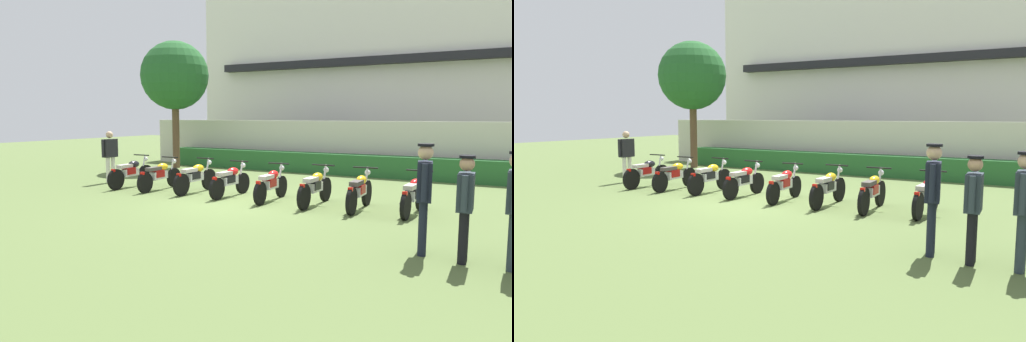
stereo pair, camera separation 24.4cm
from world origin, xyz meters
TOP-DOWN VIEW (x-y plane):
  - ground at (0.00, 0.00)m, footprint 60.00×60.00m
  - building at (0.00, 14.99)m, footprint 18.82×6.50m
  - compound_wall at (0.00, 7.63)m, footprint 17.88×0.30m
  - hedge_row at (0.00, 6.93)m, footprint 14.30×0.70m
  - parked_car at (-2.32, 9.81)m, footprint 4.66×2.43m
  - tree_near_inspector at (-6.50, 5.71)m, footprint 2.81×2.81m
  - motorcycle_in_row_0 at (-4.20, 0.75)m, footprint 0.60×1.95m
  - motorcycle_in_row_1 at (-3.07, 0.77)m, footprint 0.60×1.91m
  - motorcycle_in_row_2 at (-1.84, 0.87)m, footprint 0.60×1.89m
  - motorcycle_in_row_3 at (-0.64, 0.83)m, footprint 0.60×1.81m
  - motorcycle_in_row_4 at (0.64, 0.80)m, footprint 0.60×1.86m
  - motorcycle_in_row_5 at (1.86, 0.80)m, footprint 0.60×1.96m
  - motorcycle_in_row_6 at (2.98, 0.77)m, footprint 0.60×1.90m
  - motorcycle_in_row_7 at (4.17, 0.88)m, footprint 0.60×1.89m
  - inspector_person at (-5.52, 1.16)m, footprint 0.23×0.68m
  - officer_0 at (4.93, -2.12)m, footprint 0.30×0.68m
  - officer_1 at (5.54, -2.27)m, footprint 0.24×0.65m

SIDE VIEW (x-z plane):
  - ground at x=0.00m, z-range 0.00..0.00m
  - hedge_row at x=0.00m, z-range 0.00..0.77m
  - motorcycle_in_row_4 at x=0.64m, z-range -0.03..0.92m
  - motorcycle_in_row_3 at x=-0.64m, z-range -0.03..0.92m
  - motorcycle_in_row_1 at x=-3.07m, z-range -0.03..0.92m
  - motorcycle_in_row_7 at x=4.17m, z-range -0.03..0.93m
  - motorcycle_in_row_5 at x=1.86m, z-range -0.03..0.94m
  - motorcycle_in_row_2 at x=-1.84m, z-range -0.03..0.94m
  - motorcycle_in_row_0 at x=-4.20m, z-range -0.03..0.94m
  - motorcycle_in_row_6 at x=2.98m, z-range -0.03..0.94m
  - parked_car at x=-2.32m, z-range -0.01..1.88m
  - officer_1 at x=5.54m, z-range 0.14..1.75m
  - compound_wall at x=0.00m, z-range 0.00..1.98m
  - inspector_person at x=-5.52m, z-range 0.16..1.84m
  - officer_0 at x=4.93m, z-range 0.17..1.93m
  - tree_near_inspector at x=-6.50m, z-range 1.18..6.41m
  - building at x=0.00m, z-range 0.00..8.76m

